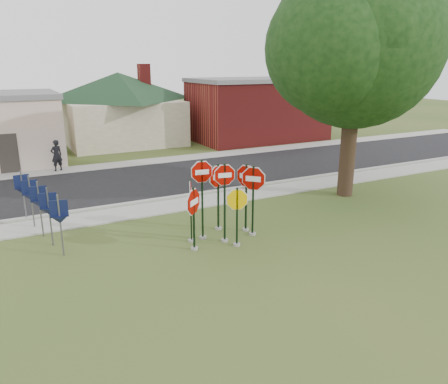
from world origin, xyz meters
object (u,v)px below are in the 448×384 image
stop_sign_yellow (237,211)px  pedestrian (57,155)px  oak_tree (357,42)px  stop_sign_left (194,211)px  stop_sign_center (225,192)px

stop_sign_yellow → pedestrian: (-3.87, 13.64, -0.30)m
stop_sign_yellow → pedestrian: bearing=105.9°
oak_tree → stop_sign_left: bearing=-163.9°
stop_sign_yellow → stop_sign_center: bearing=111.0°
stop_sign_center → stop_sign_yellow: (0.19, -0.50, -0.52)m
stop_sign_yellow → pedestrian: stop_sign_yellow is taller
stop_sign_yellow → stop_sign_left: stop_sign_left is taller
oak_tree → pedestrian: bearing=135.9°
stop_sign_center → stop_sign_left: size_ratio=1.28×
stop_sign_left → oak_tree: bearing=16.1°
pedestrian → stop_sign_yellow: bearing=88.0°
stop_sign_center → pedestrian: stop_sign_center is taller
stop_sign_center → oak_tree: oak_tree is taller
oak_tree → pedestrian: size_ratio=6.24×
stop_sign_center → stop_sign_left: bearing=-173.1°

